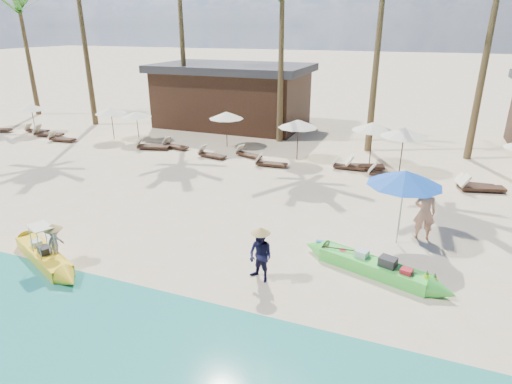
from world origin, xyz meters
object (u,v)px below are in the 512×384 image
at_px(green_canoe, 373,266).
at_px(yellow_canoe, 44,255).
at_px(blue_umbrella, 405,178).
at_px(tourist, 425,212).

distance_m(green_canoe, yellow_canoe, 10.01).
height_order(yellow_canoe, blue_umbrella, blue_umbrella).
bearing_deg(tourist, blue_umbrella, 35.68).
bearing_deg(yellow_canoe, blue_umbrella, 51.43).
relative_size(yellow_canoe, blue_umbrella, 1.79).
relative_size(green_canoe, blue_umbrella, 1.97).
relative_size(tourist, blue_umbrella, 0.75).
xyz_separation_m(yellow_canoe, tourist, (10.83, 5.84, 0.76)).
xyz_separation_m(green_canoe, tourist, (1.27, 2.87, 0.74)).
bearing_deg(green_canoe, blue_umbrella, 94.35).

